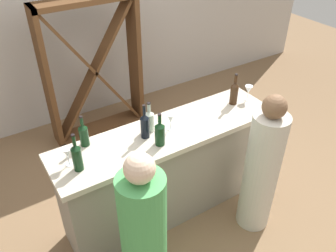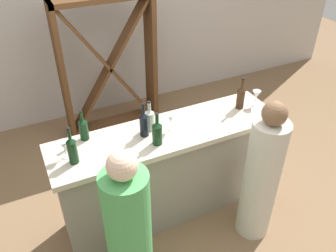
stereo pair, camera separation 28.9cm
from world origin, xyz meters
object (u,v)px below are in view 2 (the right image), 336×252
Objects in this scene: wine_bottle_leftmost_dark_green at (72,149)px; person_center_guest at (129,238)px; wine_rack at (109,67)px; wine_glass_near_center at (64,146)px; person_left_guest at (261,177)px; wine_glass_near_right at (256,95)px; wine_bottle_far_right_amber_brown at (241,97)px; wine_bottle_center_near_black at (144,124)px; wine_bottle_rightmost_clear_pale at (150,119)px; wine_glass_near_left at (171,120)px; wine_bottle_second_right_dark_green at (157,132)px; wine_bottle_second_left_dark_green at (83,128)px.

wine_bottle_leftmost_dark_green is 0.77m from person_center_guest.
wine_rack is 1.85m from wine_glass_near_center.
wine_bottle_leftmost_dark_green is 1.59m from person_left_guest.
wine_rack reaches higher than wine_glass_near_right.
wine_bottle_far_right_amber_brown is at bearing -63.77° from wine_rack.
wine_glass_near_center is at bearing -179.79° from wine_bottle_center_near_black.
wine_bottle_rightmost_clear_pale reaches higher than wine_glass_near_left.
wine_glass_near_right is (0.95, -1.62, 0.22)m from wine_rack.
wine_bottle_rightmost_clear_pale is 1.00m from person_center_guest.
wine_glass_near_right is 1.76m from person_center_guest.
wine_bottle_second_right_dark_green is at bearing -172.19° from wine_glass_near_right.
wine_bottle_second_right_dark_green is (-0.13, -1.77, 0.23)m from wine_rack.
wine_bottle_center_near_black is 0.98m from wine_bottle_far_right_amber_brown.
person_center_guest reaches higher than wine_bottle_far_right_amber_brown.
wine_bottle_far_right_amber_brown is at bearing 10.37° from wine_bottle_second_right_dark_green.
wine_bottle_far_right_amber_brown is at bearing -2.78° from wine_bottle_rightmost_clear_pale.
wine_bottle_second_left_dark_green is at bearing 59.79° from wine_bottle_leftmost_dark_green.
wine_bottle_center_near_black is at bearing 0.21° from wine_glass_near_center.
wine_bottle_leftmost_dark_green is at bearing 174.70° from wine_bottle_second_right_dark_green.
wine_bottle_far_right_amber_brown is 1.63m from person_center_guest.
wine_glass_near_right is 0.79m from person_left_guest.
wine_bottle_second_right_dark_green is at bearing -94.35° from wine_rack.
wine_rack is 1.89m from wine_glass_near_right.
wine_bottle_center_near_black is 0.66m from wine_glass_near_center.
person_left_guest reaches higher than wine_bottle_second_right_dark_green.
wine_bottle_second_left_dark_green is 0.61m from wine_bottle_second_right_dark_green.
wine_glass_near_center is (-0.71, 0.15, 0.00)m from wine_bottle_second_right_dark_green.
wine_bottle_leftmost_dark_green is at bearing 52.41° from person_left_guest.
wine_bottle_far_right_amber_brown is at bearing 3.21° from wine_glass_near_left.
wine_glass_near_center is (-0.05, 0.09, -0.01)m from wine_bottle_leftmost_dark_green.
wine_rack reaches higher than wine_glass_near_left.
wine_bottle_rightmost_clear_pale is 1.83× the size of wine_glass_near_left.
person_center_guest is (-0.42, -0.70, -0.42)m from wine_bottle_center_near_black.
wine_bottle_rightmost_clear_pale is 0.90m from wine_bottle_far_right_amber_brown.
wine_bottle_far_right_amber_brown is (0.92, 0.17, 0.01)m from wine_bottle_second_right_dark_green.
wine_bottle_second_left_dark_green is 1.84× the size of wine_glass_near_left.
wine_bottle_second_left_dark_green is at bearing 41.07° from wine_glass_near_center.
wine_bottle_rightmost_clear_pale is (0.69, 0.15, -0.02)m from wine_bottle_leftmost_dark_green.
person_center_guest is at bearing -104.58° from wine_rack.
wine_bottle_far_right_amber_brown is at bearing -77.61° from person_center_guest.
wine_bottle_leftmost_dark_green is at bearing -120.21° from wine_bottle_second_left_dark_green.
wine_glass_near_center is at bearing 4.07° from person_center_guest.
wine_glass_near_right is at bearing -46.64° from person_left_guest.
wine_bottle_leftmost_dark_green is at bearing -167.69° from wine_bottle_rightmost_clear_pale.
wine_bottle_second_right_dark_green is (0.67, -0.06, -0.01)m from wine_bottle_leftmost_dark_green.
wine_glass_near_center is at bearing 168.34° from wine_bottle_second_right_dark_green.
wine_glass_near_center is 0.85m from person_center_guest.
wine_glass_near_right is at bearing 1.38° from wine_glass_near_left.
wine_bottle_second_left_dark_green is at bearing 148.69° from wine_bottle_second_right_dark_green.
wine_bottle_second_right_dark_green is at bearing -145.37° from wine_glass_near_left.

